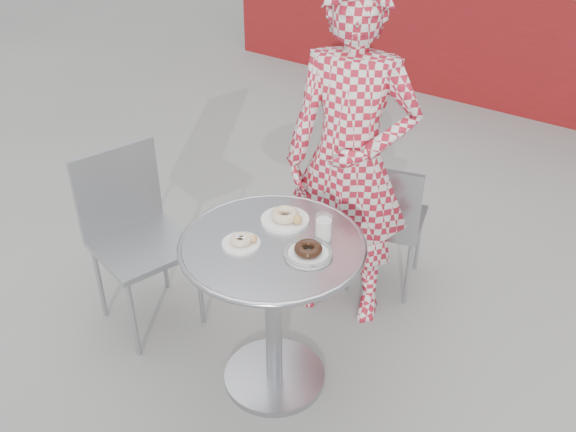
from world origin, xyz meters
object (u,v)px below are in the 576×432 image
Objects in this scene: chair_far at (384,245)px; plate_near at (242,241)px; chair_left at (147,274)px; milk_cup at (324,229)px; plate_checker at (308,252)px; seated_person at (350,162)px; bistro_table at (273,280)px; plate_far at (286,217)px.

chair_far is 5.10× the size of plate_near.
chair_left reaches higher than milk_cup.
seated_person is at bearing 106.92° from plate_checker.
milk_cup is at bearing 81.62° from chair_far.
milk_cup is at bearing -86.48° from seated_person.
bistro_table is 0.83m from chair_left.
bistro_table is at bearing -72.39° from chair_left.
bistro_table is 6.99× the size of milk_cup.
milk_cup reaches higher than chair_far.
plate_far reaches higher than chair_far.
chair_left is 1.08m from milk_cup.
plate_checker is at bearing 4.82° from bistro_table.
plate_far is (0.72, 0.18, 0.51)m from chair_left.
chair_far is 4.12× the size of plate_checker.
bistro_table is at bearing 41.25° from plate_near.
plate_checker is at bearing -71.90° from chair_left.
plate_far is at bearing 67.19° from chair_far.
bistro_table is 5.00× the size of plate_near.
plate_checker is 0.13m from milk_cup.
chair_far is 1.16m from plate_near.
chair_left reaches higher than plate_checker.
chair_far is 1.07m from plate_checker.
plate_checker is at bearing 81.35° from chair_far.
milk_cup is (0.20, -0.02, 0.03)m from plate_far.
milk_cup is (-0.01, 0.13, 0.04)m from plate_checker.
bistro_table is 0.69m from seated_person.
seated_person is 11.01× the size of plate_near.
chair_left reaches higher than chair_far.
plate_far reaches higher than bistro_table.
chair_left is 1.15m from seated_person.
seated_person is at bearing 109.63° from milk_cup.
plate_near is at bearing 66.35° from chair_far.
milk_cup reaches higher than plate_far.
bistro_table is 0.86× the size of chair_left.
milk_cup is (0.10, -0.79, 0.58)m from chair_far.
plate_far is at bearing 79.37° from plate_near.
plate_near is at bearing -111.22° from seated_person.
bistro_table is 0.98× the size of chair_far.
plate_checker is at bearing 20.24° from plate_near.
plate_near is (-0.06, -0.72, -0.06)m from seated_person.
plate_near is 0.27m from plate_checker.
chair_left is 1.06m from plate_checker.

